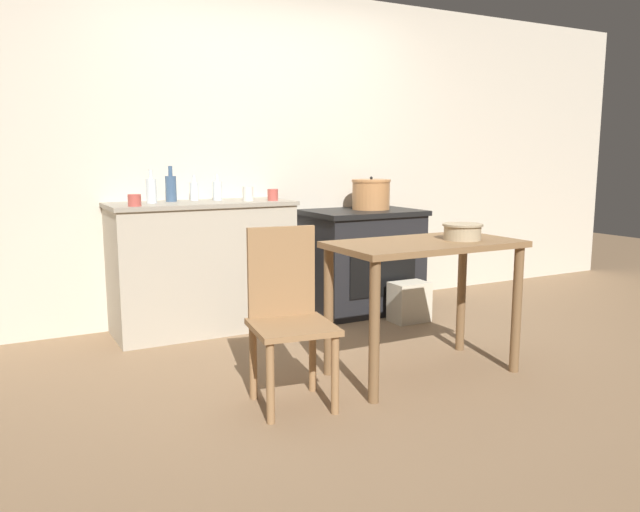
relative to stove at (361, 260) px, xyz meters
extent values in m
plane|color=#896B4C|center=(-0.77, -1.23, -0.42)|extent=(14.00, 14.00, 0.00)
cube|color=beige|center=(-0.77, 0.35, 0.86)|extent=(8.00, 0.07, 2.55)
cube|color=#B2A893|center=(-1.33, 0.05, 0.04)|extent=(1.27, 0.54, 0.91)
cube|color=gray|center=(-1.33, 0.05, 0.51)|extent=(1.30, 0.57, 0.03)
cube|color=black|center=(0.00, 0.00, -0.02)|extent=(0.86, 0.64, 0.79)
cube|color=black|center=(0.00, 0.00, 0.39)|extent=(0.90, 0.68, 0.04)
cube|color=black|center=(0.00, -0.32, -0.07)|extent=(0.61, 0.01, 0.33)
cube|color=olive|center=(-0.50, -1.47, 0.35)|extent=(1.09, 0.58, 0.03)
cylinder|color=brown|center=(-0.99, -1.71, -0.04)|extent=(0.06, 0.06, 0.75)
cylinder|color=brown|center=(0.00, -1.71, -0.04)|extent=(0.06, 0.06, 0.75)
cylinder|color=brown|center=(-0.99, -1.23, -0.04)|extent=(0.06, 0.06, 0.75)
cylinder|color=brown|center=(0.00, -1.23, -0.04)|extent=(0.06, 0.06, 0.75)
cube|color=#997047|center=(-1.38, -1.56, 0.00)|extent=(0.45, 0.45, 0.03)
cube|color=#997047|center=(-1.36, -1.37, 0.25)|extent=(0.36, 0.08, 0.47)
cylinder|color=#997047|center=(-1.57, -1.70, -0.22)|extent=(0.04, 0.04, 0.40)
cylinder|color=#997047|center=(-1.24, -1.74, -0.22)|extent=(0.04, 0.04, 0.40)
cylinder|color=#997047|center=(-1.52, -1.37, -0.22)|extent=(0.04, 0.04, 0.40)
cylinder|color=#997047|center=(-1.19, -1.42, -0.22)|extent=(0.04, 0.04, 0.40)
cube|color=beige|center=(0.13, -0.49, -0.26)|extent=(0.29, 0.20, 0.31)
cylinder|color=#B77A47|center=(0.10, 0.02, 0.53)|extent=(0.31, 0.31, 0.22)
cylinder|color=#B77A47|center=(0.10, 0.02, 0.65)|extent=(0.32, 0.32, 0.02)
sphere|color=black|center=(0.10, 0.02, 0.67)|extent=(0.02, 0.02, 0.02)
cylinder|color=tan|center=(-0.27, -1.52, 0.41)|extent=(0.21, 0.21, 0.09)
cylinder|color=tan|center=(-0.27, -1.52, 0.45)|extent=(0.23, 0.23, 0.01)
cylinder|color=silver|center=(-1.18, 0.13, 0.59)|extent=(0.07, 0.07, 0.14)
cylinder|color=silver|center=(-1.18, 0.13, 0.69)|extent=(0.03, 0.03, 0.05)
cylinder|color=silver|center=(-1.68, 0.07, 0.61)|extent=(0.07, 0.07, 0.17)
cylinder|color=silver|center=(-1.68, 0.07, 0.72)|extent=(0.03, 0.03, 0.07)
cylinder|color=silver|center=(-1.33, 0.20, 0.59)|extent=(0.06, 0.06, 0.13)
cylinder|color=silver|center=(-1.33, 0.20, 0.68)|extent=(0.02, 0.02, 0.05)
cylinder|color=#3D5675|center=(-1.51, 0.17, 0.62)|extent=(0.08, 0.08, 0.18)
cylinder|color=#3D5675|center=(-1.51, 0.17, 0.74)|extent=(0.03, 0.03, 0.07)
cylinder|color=silver|center=(-1.00, -0.03, 0.58)|extent=(0.08, 0.08, 0.10)
cylinder|color=#B74C42|center=(-0.83, -0.09, 0.57)|extent=(0.08, 0.08, 0.09)
cylinder|color=#B74C42|center=(-1.84, -0.14, 0.56)|extent=(0.08, 0.08, 0.08)
camera|label=1|loc=(-2.70, -4.29, 0.85)|focal=35.00mm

